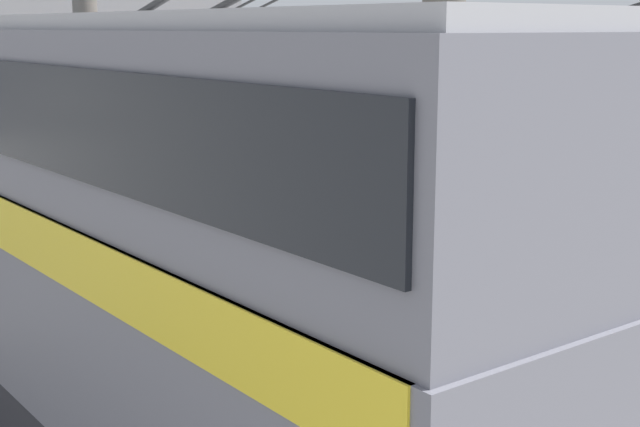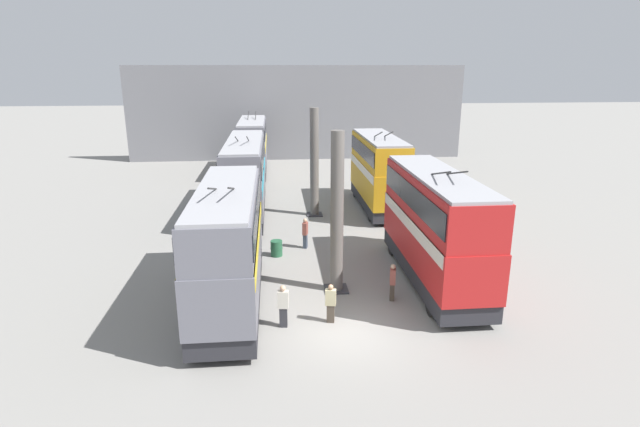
{
  "view_description": "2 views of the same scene",
  "coord_description": "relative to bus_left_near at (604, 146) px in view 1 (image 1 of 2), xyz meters",
  "views": [
    {
      "loc": [
        -4.88,
        8.73,
        5.01
      ],
      "look_at": [
        7.5,
        -0.7,
        1.73
      ],
      "focal_mm": 50.0,
      "sensor_mm": 36.0,
      "label": 1
    },
    {
      "loc": [
        -16.83,
        2.67,
        9.79
      ],
      "look_at": [
        9.55,
        0.21,
        1.96
      ],
      "focal_mm": 28.0,
      "sensor_mm": 36.0,
      "label": 2
    }
  ],
  "objects": [
    {
      "name": "oil_drum",
      "position": [
        3.94,
        7.31,
        -2.53
      ],
      "size": [
        0.65,
        0.65,
        0.85
      ],
      "color": "#235638",
      "rests_on": "ground_plane"
    },
    {
      "name": "bus_left_far",
      "position": [
        12.71,
        -0.0,
        -0.02
      ],
      "size": [
        9.26,
        2.54,
        5.78
      ],
      "color": "black",
      "rests_on": "ground_plane"
    },
    {
      "name": "bus_left_near",
      "position": [
        0.0,
        0.0,
        0.0
      ],
      "size": [
        9.94,
        2.54,
        5.81
      ],
      "color": "black",
      "rests_on": "ground_plane"
    },
    {
      "name": "bus_right_near",
      "position": [
        -1.65,
        9.29,
        -0.04
      ],
      "size": [
        9.65,
        2.54,
        5.73
      ],
      "color": "black",
      "rests_on": "ground_plane"
    },
    {
      "name": "person_aisle_foreground",
      "position": [
        -3.55,
        5.24,
        -2.1
      ],
      "size": [
        0.32,
        0.46,
        1.62
      ],
      "rotation": [
        0.0,
        0.0,
        6.08
      ],
      "color": "#473D33",
      "rests_on": "ground_plane"
    },
    {
      "name": "person_aisle_midway",
      "position": [
        5.0,
        5.7,
        -2.03
      ],
      "size": [
        0.47,
        0.36,
        1.73
      ],
      "rotation": [
        0.0,
        0.0,
        4.41
      ],
      "color": "#384251",
      "rests_on": "ground_plane"
    },
    {
      "name": "support_column_near",
      "position": [
        -0.6,
        4.65,
        0.55
      ],
      "size": [
        1.05,
        1.05,
        7.24
      ],
      "color": "#605B56",
      "rests_on": "ground_plane"
    },
    {
      "name": "person_by_left_row",
      "position": [
        -1.84,
        2.35,
        -2.07
      ],
      "size": [
        0.46,
        0.32,
        1.67
      ],
      "rotation": [
        0.0,
        0.0,
        1.36
      ],
      "color": "#473D33",
      "rests_on": "ground_plane"
    },
    {
      "name": "support_column_far",
      "position": [
        11.4,
        4.65,
        0.55
      ],
      "size": [
        1.05,
        1.05,
        7.24
      ],
      "color": "#605B56",
      "rests_on": "ground_plane"
    }
  ]
}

